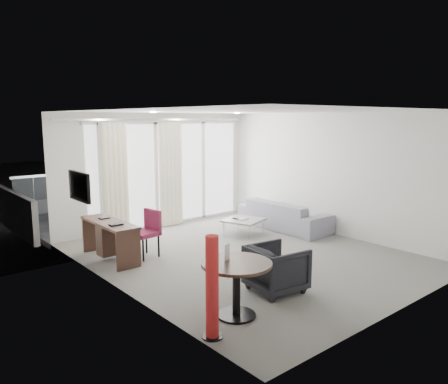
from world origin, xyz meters
TOP-DOWN VIEW (x-y plane):
  - floor at (0.00, 0.00)m, footprint 5.00×6.00m
  - ceiling at (0.00, 0.00)m, footprint 5.00×6.00m
  - wall_left at (-2.50, 0.00)m, footprint 0.00×6.00m
  - wall_right at (2.50, 0.00)m, footprint 0.00×6.00m
  - wall_front at (0.00, -3.00)m, footprint 5.00×0.00m
  - window_panel at (0.30, 2.98)m, footprint 4.00×0.02m
  - window_frame at (0.30, 2.97)m, footprint 4.10×0.06m
  - curtain_left at (-1.15, 2.82)m, footprint 0.60×0.20m
  - curtain_right at (0.25, 2.82)m, footprint 0.60×0.20m
  - curtain_track at (0.00, 2.82)m, footprint 4.80×0.04m
  - downlight_a at (-0.90, 1.60)m, footprint 0.12×0.12m
  - downlight_b at (1.20, 1.60)m, footprint 0.12×0.12m
  - desk at (-1.98, 1.37)m, footprint 0.46×1.46m
  - tv at (-2.46, 1.45)m, footprint 0.05×0.80m
  - desk_chair at (-1.45, 1.09)m, footprint 0.53×0.50m
  - round_table at (-1.77, -1.76)m, footprint 1.07×1.07m
  - menu_card at (-1.80, -1.61)m, footprint 0.11×0.07m
  - red_lamp at (-2.34, -2.00)m, footprint 0.24×0.24m
  - tub_armchair at (-0.78, -1.51)m, footprint 0.83×0.81m
  - coffee_table at (0.96, 1.10)m, footprint 0.94×0.94m
  - remote at (0.85, 1.22)m, footprint 0.06×0.16m
  - magazine at (0.94, 1.18)m, footprint 0.21×0.26m
  - sofa at (2.03, 0.90)m, footprint 0.86×2.19m
  - terrace_slab at (0.30, 4.50)m, footprint 5.60×3.00m
  - rattan_chair_a at (1.37, 3.78)m, footprint 0.78×0.78m
  - rattan_chair_b at (2.26, 4.03)m, footprint 0.57×0.57m
  - rattan_table at (0.94, 3.66)m, footprint 0.64×0.64m
  - balustrade at (0.30, 5.95)m, footprint 5.50×0.06m

SIDE VIEW (x-z plane):
  - terrace_slab at x=0.30m, z-range -0.12..0.00m
  - floor at x=0.00m, z-range 0.00..0.00m
  - coffee_table at x=0.96m, z-range 0.00..0.34m
  - rattan_table at x=0.94m, z-range 0.00..0.49m
  - sofa at x=2.03m, z-range 0.00..0.64m
  - tub_armchair at x=-0.78m, z-range 0.00..0.68m
  - desk at x=-1.98m, z-range 0.00..0.68m
  - round_table at x=-1.77m, z-range 0.00..0.71m
  - remote at x=0.85m, z-range 0.35..0.37m
  - magazine at x=0.94m, z-range 0.35..0.37m
  - rattan_chair_b at x=2.26m, z-range 0.00..0.77m
  - desk_chair at x=-1.45m, z-range 0.00..0.85m
  - rattan_chair_a at x=1.37m, z-range 0.00..0.90m
  - balustrade at x=0.30m, z-range -0.02..1.02m
  - red_lamp at x=-2.34m, z-range 0.00..1.20m
  - menu_card at x=-1.80m, z-range 0.62..0.82m
  - window_panel at x=0.30m, z-range 0.01..2.39m
  - curtain_left at x=-1.15m, z-range 0.01..2.39m
  - curtain_right at x=0.25m, z-range 0.01..2.39m
  - window_frame at x=0.30m, z-range -0.02..2.42m
  - wall_left at x=-2.50m, z-range 0.00..2.60m
  - wall_right at x=2.50m, z-range 0.00..2.60m
  - wall_front at x=0.00m, z-range 0.00..2.60m
  - tv at x=-2.46m, z-range 1.10..1.60m
  - curtain_track at x=0.00m, z-range 2.43..2.47m
  - downlight_a at x=-0.90m, z-range 2.58..2.60m
  - downlight_b at x=1.20m, z-range 2.58..2.60m
  - ceiling at x=0.00m, z-range 2.60..2.60m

